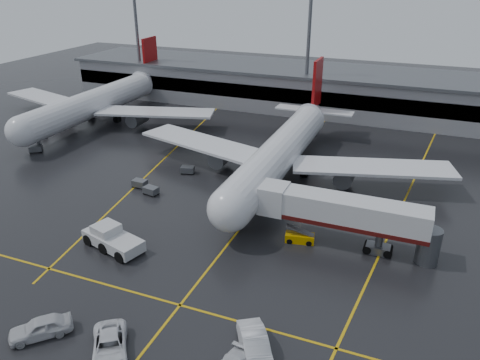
% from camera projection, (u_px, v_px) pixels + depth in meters
% --- Properties ---
extents(ground, '(220.00, 220.00, 0.00)m').
position_uv_depth(ground, '(260.00, 204.00, 62.29)').
color(ground, black).
rests_on(ground, ground).
extents(apron_line_centre, '(0.25, 90.00, 0.02)m').
position_uv_depth(apron_line_centre, '(260.00, 204.00, 62.29)').
color(apron_line_centre, gold).
rests_on(apron_line_centre, ground).
extents(apron_line_stop, '(60.00, 0.25, 0.02)m').
position_uv_depth(apron_line_stop, '(180.00, 305.00, 43.74)').
color(apron_line_stop, gold).
rests_on(apron_line_stop, ground).
extents(apron_line_left, '(9.99, 69.35, 0.02)m').
position_uv_depth(apron_line_left, '(166.00, 157.00, 77.50)').
color(apron_line_left, gold).
rests_on(apron_line_left, ground).
extents(apron_line_right, '(7.57, 69.64, 0.02)m').
position_uv_depth(apron_line_right, '(407.00, 195.00, 64.61)').
color(apron_line_right, gold).
rests_on(apron_line_right, ground).
extents(terminal, '(122.00, 19.00, 8.60)m').
position_uv_depth(terminal, '(335.00, 90.00, 100.89)').
color(terminal, gray).
rests_on(terminal, ground).
extents(light_mast_left, '(3.00, 1.20, 25.45)m').
position_uv_depth(light_mast_left, '(137.00, 34.00, 106.91)').
color(light_mast_left, '#595B60').
rests_on(light_mast_left, ground).
extents(light_mast_mid, '(3.00, 1.20, 25.45)m').
position_uv_depth(light_mast_mid, '(308.00, 44.00, 93.35)').
color(light_mast_mid, '#595B60').
rests_on(light_mast_mid, ground).
extents(main_airliner, '(48.80, 45.60, 14.10)m').
position_uv_depth(main_airliner, '(282.00, 150.00, 68.71)').
color(main_airliner, silver).
rests_on(main_airliner, ground).
extents(second_airliner, '(48.80, 45.60, 14.10)m').
position_uv_depth(second_airliner, '(98.00, 101.00, 93.06)').
color(second_airliner, silver).
rests_on(second_airliner, ground).
extents(jet_bridge, '(19.90, 3.40, 6.05)m').
position_uv_depth(jet_bridge, '(343.00, 214.00, 51.57)').
color(jet_bridge, silver).
rests_on(jet_bridge, ground).
extents(pushback_tractor, '(7.99, 4.97, 2.66)m').
position_uv_depth(pushback_tractor, '(112.00, 239.00, 52.32)').
color(pushback_tractor, silver).
rests_on(pushback_tractor, ground).
extents(belt_loader, '(3.48, 2.05, 2.07)m').
position_uv_depth(belt_loader, '(300.00, 238.00, 53.58)').
color(belt_loader, '#C78D01').
rests_on(belt_loader, ground).
extents(service_van_a, '(5.62, 6.42, 1.65)m').
position_uv_depth(service_van_a, '(110.00, 346.00, 37.90)').
color(service_van_a, silver).
rests_on(service_van_a, ground).
extents(service_van_c, '(4.93, 6.07, 1.94)m').
position_uv_depth(service_van_c, '(255.00, 347.00, 37.68)').
color(service_van_c, silver).
rests_on(service_van_c, ground).
extents(service_van_d, '(5.11, 5.14, 1.76)m').
position_uv_depth(service_van_d, '(41.00, 327.00, 39.81)').
color(service_van_d, silver).
rests_on(service_van_d, ground).
extents(baggage_cart_a, '(2.21, 1.65, 1.12)m').
position_uv_depth(baggage_cart_a, '(151.00, 190.00, 64.63)').
color(baggage_cart_a, '#595B60').
rests_on(baggage_cart_a, ground).
extents(baggage_cart_b, '(2.04, 1.37, 1.12)m').
position_uv_depth(baggage_cart_b, '(140.00, 183.00, 66.72)').
color(baggage_cart_b, '#595B60').
rests_on(baggage_cart_b, ground).
extents(baggage_cart_c, '(2.25, 1.74, 1.12)m').
position_uv_depth(baggage_cart_c, '(188.00, 170.00, 71.16)').
color(baggage_cart_c, '#595B60').
rests_on(baggage_cart_c, ground).
extents(baggage_cart_d, '(2.04, 1.37, 1.12)m').
position_uv_depth(baggage_cart_d, '(41.00, 134.00, 86.19)').
color(baggage_cart_d, '#595B60').
rests_on(baggage_cart_d, ground).
extents(baggage_cart_e, '(2.38, 2.20, 1.12)m').
position_uv_depth(baggage_cart_e, '(36.00, 149.00, 79.24)').
color(baggage_cart_e, '#595B60').
rests_on(baggage_cart_e, ground).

